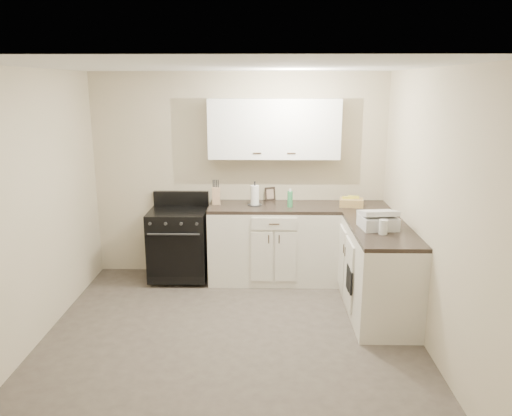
{
  "coord_description": "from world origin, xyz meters",
  "views": [
    {
      "loc": [
        0.31,
        -4.3,
        2.37
      ],
      "look_at": [
        0.22,
        0.85,
        1.07
      ],
      "focal_mm": 35.0,
      "sensor_mm": 36.0,
      "label": 1
    }
  ],
  "objects_px": {
    "stove": "(179,244)",
    "knife_block": "(216,196)",
    "wicker_basket": "(351,203)",
    "countertop_grill": "(378,222)",
    "paper_towel": "(255,195)"
  },
  "relations": [
    {
      "from": "knife_block",
      "to": "wicker_basket",
      "type": "relative_size",
      "value": 0.77
    },
    {
      "from": "wicker_basket",
      "to": "paper_towel",
      "type": "bearing_deg",
      "value": 178.47
    },
    {
      "from": "knife_block",
      "to": "stove",
      "type": "bearing_deg",
      "value": -179.54
    },
    {
      "from": "wicker_basket",
      "to": "countertop_grill",
      "type": "bearing_deg",
      "value": -82.98
    },
    {
      "from": "stove",
      "to": "countertop_grill",
      "type": "bearing_deg",
      "value": -22.72
    },
    {
      "from": "stove",
      "to": "knife_block",
      "type": "height_order",
      "value": "knife_block"
    },
    {
      "from": "paper_towel",
      "to": "countertop_grill",
      "type": "bearing_deg",
      "value": -36.89
    },
    {
      "from": "wicker_basket",
      "to": "countertop_grill",
      "type": "xyz_separation_m",
      "value": [
        0.11,
        -0.92,
        0.02
      ]
    },
    {
      "from": "wicker_basket",
      "to": "countertop_grill",
      "type": "height_order",
      "value": "countertop_grill"
    },
    {
      "from": "stove",
      "to": "knife_block",
      "type": "bearing_deg",
      "value": 8.93
    },
    {
      "from": "wicker_basket",
      "to": "countertop_grill",
      "type": "distance_m",
      "value": 0.92
    },
    {
      "from": "stove",
      "to": "paper_towel",
      "type": "relative_size",
      "value": 3.44
    },
    {
      "from": "stove",
      "to": "paper_towel",
      "type": "height_order",
      "value": "paper_towel"
    },
    {
      "from": "stove",
      "to": "knife_block",
      "type": "distance_m",
      "value": 0.75
    },
    {
      "from": "countertop_grill",
      "to": "paper_towel",
      "type": "bearing_deg",
      "value": 136.43
    }
  ]
}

